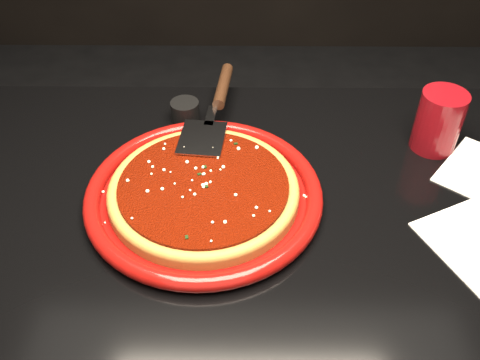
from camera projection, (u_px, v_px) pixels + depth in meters
name	position (u px, v px, depth m)	size (l,w,h in m)	color
table	(254.00, 344.00, 1.12)	(1.20, 0.80, 0.75)	black
plate	(204.00, 194.00, 0.89)	(0.40, 0.40, 0.03)	maroon
pizza_crust	(204.00, 192.00, 0.89)	(0.32, 0.32, 0.02)	olive
pizza_crust_rim	(204.00, 189.00, 0.88)	(0.32, 0.32, 0.02)	olive
pizza_sauce	(203.00, 186.00, 0.88)	(0.28, 0.28, 0.01)	#631003
parmesan_dusting	(203.00, 183.00, 0.87)	(0.27, 0.27, 0.01)	#FFF5C9
basil_flecks	(203.00, 183.00, 0.87)	(0.25, 0.25, 0.00)	black
pizza_server	(215.00, 108.00, 1.02)	(0.10, 0.34, 0.03)	#B1B3B8
cup	(439.00, 121.00, 0.97)	(0.08, 0.08, 0.12)	maroon
ramekin	(185.00, 112.00, 1.06)	(0.06, 0.06, 0.04)	black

